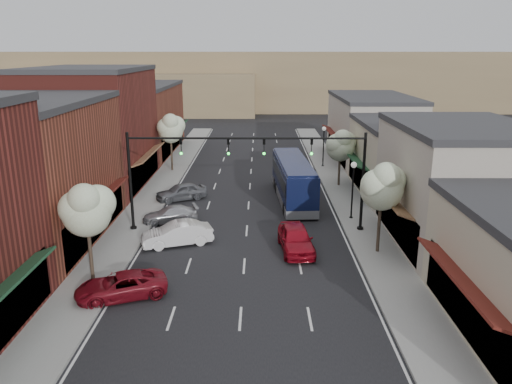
{
  "coord_description": "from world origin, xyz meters",
  "views": [
    {
      "loc": [
        0.9,
        -25.12,
        12.26
      ],
      "look_at": [
        0.64,
        10.29,
        2.2
      ],
      "focal_mm": 35.0,
      "sensor_mm": 36.0,
      "label": 1
    }
  ],
  "objects_px": {
    "tree_left_far": "(171,128)",
    "tree_left_near": "(87,208)",
    "coach_bus": "(293,179)",
    "parked_car_d": "(181,192)",
    "signal_mast_right": "(329,167)",
    "signal_mast_left": "(164,167)",
    "red_hatchback": "(296,239)",
    "parked_car_a": "(121,286)",
    "tree_right_far": "(341,145)",
    "tree_right_near": "(383,185)",
    "lamp_post_far": "(324,140)",
    "lamp_post_near": "(353,181)",
    "parked_car_c": "(170,214)",
    "parked_car_b": "(177,234)"
  },
  "relations": [
    {
      "from": "signal_mast_left",
      "to": "tree_right_near",
      "type": "distance_m",
      "value": 14.55
    },
    {
      "from": "parked_car_a",
      "to": "parked_car_d",
      "type": "bearing_deg",
      "value": 157.61
    },
    {
      "from": "tree_right_near",
      "to": "parked_car_d",
      "type": "height_order",
      "value": "tree_right_near"
    },
    {
      "from": "lamp_post_near",
      "to": "coach_bus",
      "type": "height_order",
      "value": "lamp_post_near"
    },
    {
      "from": "tree_left_near",
      "to": "tree_right_far",
      "type": "bearing_deg",
      "value": 50.31
    },
    {
      "from": "red_hatchback",
      "to": "parked_car_a",
      "type": "bearing_deg",
      "value": -151.62
    },
    {
      "from": "tree_right_near",
      "to": "coach_bus",
      "type": "height_order",
      "value": "tree_right_near"
    },
    {
      "from": "tree_left_near",
      "to": "lamp_post_near",
      "type": "distance_m",
      "value": 19.25
    },
    {
      "from": "parked_car_a",
      "to": "parked_car_d",
      "type": "height_order",
      "value": "parked_car_d"
    },
    {
      "from": "coach_bus",
      "to": "parked_car_d",
      "type": "height_order",
      "value": "coach_bus"
    },
    {
      "from": "tree_left_far",
      "to": "red_hatchback",
      "type": "height_order",
      "value": "tree_left_far"
    },
    {
      "from": "signal_mast_right",
      "to": "tree_left_near",
      "type": "xyz_separation_m",
      "value": [
        -13.87,
        -8.05,
        -0.4
      ]
    },
    {
      "from": "tree_right_far",
      "to": "lamp_post_near",
      "type": "height_order",
      "value": "tree_right_far"
    },
    {
      "from": "signal_mast_left",
      "to": "parked_car_b",
      "type": "bearing_deg",
      "value": -66.74
    },
    {
      "from": "lamp_post_near",
      "to": "parked_car_c",
      "type": "distance_m",
      "value": 13.74
    },
    {
      "from": "tree_right_far",
      "to": "tree_right_near",
      "type": "bearing_deg",
      "value": -90.0
    },
    {
      "from": "tree_right_near",
      "to": "lamp_post_far",
      "type": "distance_m",
      "value": 24.11
    },
    {
      "from": "tree_right_far",
      "to": "parked_car_a",
      "type": "relative_size",
      "value": 1.17
    },
    {
      "from": "signal_mast_right",
      "to": "tree_left_near",
      "type": "relative_size",
      "value": 1.44
    },
    {
      "from": "tree_right_far",
      "to": "coach_bus",
      "type": "bearing_deg",
      "value": -136.43
    },
    {
      "from": "parked_car_b",
      "to": "red_hatchback",
      "type": "bearing_deg",
      "value": 63.32
    },
    {
      "from": "tree_left_far",
      "to": "tree_left_near",
      "type": "bearing_deg",
      "value": -90.0
    },
    {
      "from": "lamp_post_far",
      "to": "parked_car_c",
      "type": "xyz_separation_m",
      "value": [
        -13.51,
        -18.16,
        -2.42
      ]
    },
    {
      "from": "signal_mast_left",
      "to": "tree_left_near",
      "type": "relative_size",
      "value": 1.44
    },
    {
      "from": "tree_right_far",
      "to": "parked_car_d",
      "type": "bearing_deg",
      "value": -162.54
    },
    {
      "from": "signal_mast_right",
      "to": "tree_right_near",
      "type": "height_order",
      "value": "signal_mast_right"
    },
    {
      "from": "signal_mast_left",
      "to": "tree_right_far",
      "type": "relative_size",
      "value": 1.51
    },
    {
      "from": "tree_left_far",
      "to": "lamp_post_far",
      "type": "relative_size",
      "value": 1.38
    },
    {
      "from": "lamp_post_near",
      "to": "parked_car_d",
      "type": "xyz_separation_m",
      "value": [
        -13.55,
        5.01,
        -2.27
      ]
    },
    {
      "from": "signal_mast_left",
      "to": "tree_right_near",
      "type": "bearing_deg",
      "value": -16.19
    },
    {
      "from": "tree_right_near",
      "to": "signal_mast_left",
      "type": "bearing_deg",
      "value": 163.81
    },
    {
      "from": "signal_mast_right",
      "to": "signal_mast_left",
      "type": "relative_size",
      "value": 1.0
    },
    {
      "from": "parked_car_a",
      "to": "red_hatchback",
      "type": "bearing_deg",
      "value": 102.71
    },
    {
      "from": "signal_mast_left",
      "to": "parked_car_a",
      "type": "distance_m",
      "value": 10.68
    },
    {
      "from": "tree_right_near",
      "to": "lamp_post_far",
      "type": "relative_size",
      "value": 1.34
    },
    {
      "from": "signal_mast_left",
      "to": "tree_left_near",
      "type": "bearing_deg",
      "value": -108.1
    },
    {
      "from": "signal_mast_right",
      "to": "lamp_post_far",
      "type": "bearing_deg",
      "value": 83.78
    },
    {
      "from": "tree_right_far",
      "to": "parked_car_d",
      "type": "relative_size",
      "value": 1.26
    },
    {
      "from": "red_hatchback",
      "to": "lamp_post_near",
      "type": "bearing_deg",
      "value": 47.97
    },
    {
      "from": "tree_right_far",
      "to": "parked_car_c",
      "type": "xyz_separation_m",
      "value": [
        -14.05,
        -10.1,
        -3.4
      ]
    },
    {
      "from": "signal_mast_right",
      "to": "red_hatchback",
      "type": "height_order",
      "value": "signal_mast_right"
    },
    {
      "from": "lamp_post_near",
      "to": "parked_car_c",
      "type": "xyz_separation_m",
      "value": [
        -13.51,
        -0.66,
        -2.42
      ]
    },
    {
      "from": "red_hatchback",
      "to": "lamp_post_far",
      "type": "bearing_deg",
      "value": 73.76
    },
    {
      "from": "signal_mast_right",
      "to": "coach_bus",
      "type": "relative_size",
      "value": 0.71
    },
    {
      "from": "tree_right_far",
      "to": "lamp_post_near",
      "type": "bearing_deg",
      "value": -93.31
    },
    {
      "from": "signal_mast_right",
      "to": "tree_right_near",
      "type": "relative_size",
      "value": 1.38
    },
    {
      "from": "coach_bus",
      "to": "parked_car_c",
      "type": "xyz_separation_m",
      "value": [
        -9.44,
        -5.72,
        -1.23
      ]
    },
    {
      "from": "tree_right_near",
      "to": "parked_car_c",
      "type": "xyz_separation_m",
      "value": [
        -14.05,
        5.9,
        -3.86
      ]
    },
    {
      "from": "signal_mast_left",
      "to": "signal_mast_right",
      "type": "bearing_deg",
      "value": 0.0
    },
    {
      "from": "signal_mast_left",
      "to": "lamp_post_far",
      "type": "distance_m",
      "value": 24.14
    }
  ]
}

